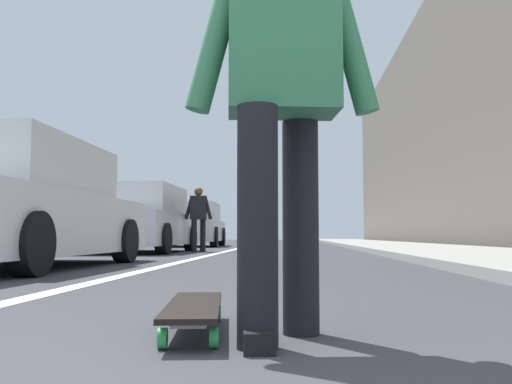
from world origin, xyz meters
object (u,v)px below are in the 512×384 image
(skater_person, at_px, (282,82))
(pedestrian_distant, at_px, (198,215))
(parked_car_far, at_px, (192,226))
(parked_car_mid, at_px, (140,221))
(traffic_light, at_px, (245,173))
(skateboard, at_px, (194,309))
(parked_car_near, at_px, (14,208))

(skater_person, distance_m, pedestrian_distant, 11.04)
(parked_car_far, xyz_separation_m, pedestrian_distant, (-6.39, -1.30, 0.13))
(skater_person, relative_size, parked_car_mid, 0.39)
(parked_car_far, bearing_deg, traffic_light, -21.21)
(skater_person, xyz_separation_m, parked_car_mid, (10.31, 3.39, -0.23))
(parked_car_mid, height_order, traffic_light, traffic_light)
(skateboard, height_order, traffic_light, traffic_light)
(skater_person, bearing_deg, parked_car_far, 11.33)
(skateboard, xyz_separation_m, skater_person, (-0.15, -0.35, 0.84))
(skateboard, relative_size, pedestrian_distant, 0.57)
(traffic_light, bearing_deg, parked_car_near, 175.76)
(parked_car_near, distance_m, parked_car_far, 12.94)
(parked_car_near, height_order, traffic_light, traffic_light)
(parked_car_near, height_order, parked_car_far, parked_car_far)
(traffic_light, bearing_deg, skater_person, -174.71)
(skateboard, bearing_deg, traffic_light, 4.39)
(skateboard, distance_m, parked_car_far, 17.36)
(skater_person, bearing_deg, pedestrian_distant, 11.22)
(parked_car_near, xyz_separation_m, parked_car_mid, (6.02, 0.19, 0.01))
(parked_car_mid, distance_m, traffic_light, 11.09)
(parked_car_far, bearing_deg, pedestrian_distant, -168.50)
(pedestrian_distant, bearing_deg, parked_car_near, 170.90)
(skater_person, height_order, parked_car_near, skater_person)
(parked_car_far, xyz_separation_m, traffic_light, (3.85, -1.50, 2.25))
(parked_car_far, relative_size, pedestrian_distant, 2.95)
(pedestrian_distant, bearing_deg, parked_car_mid, 112.71)
(skateboard, relative_size, parked_car_mid, 0.20)
(skateboard, height_order, parked_car_mid, parked_car_mid)
(parked_car_mid, bearing_deg, skateboard, -163.33)
(parked_car_near, bearing_deg, parked_car_mid, 1.82)
(traffic_light, bearing_deg, pedestrian_distant, 178.90)
(traffic_light, xyz_separation_m, pedestrian_distant, (-10.25, 0.20, -2.11))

